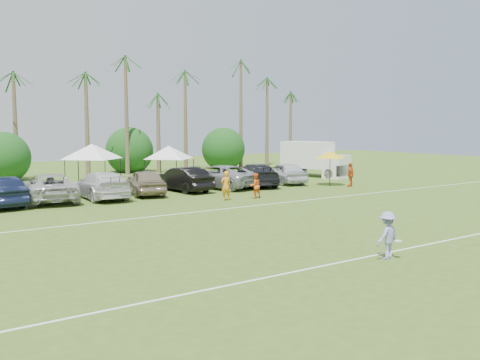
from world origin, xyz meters
TOP-DOWN VIEW (x-y plane):
  - ground at (0.00, 0.00)m, footprint 120.00×120.00m
  - field_lines at (0.00, 8.00)m, footprint 80.00×12.10m
  - palm_tree_4 at (-4.00, 38.00)m, footprint 2.40×2.40m
  - palm_tree_5 at (0.00, 38.00)m, footprint 2.40×2.40m
  - palm_tree_6 at (4.00, 38.00)m, footprint 2.40×2.40m
  - palm_tree_7 at (8.00, 38.00)m, footprint 2.40×2.40m
  - palm_tree_8 at (13.00, 38.00)m, footprint 2.40×2.40m
  - palm_tree_9 at (18.00, 38.00)m, footprint 2.40×2.40m
  - palm_tree_10 at (23.00, 38.00)m, footprint 2.40×2.40m
  - palm_tree_11 at (27.00, 38.00)m, footprint 2.40×2.40m
  - bush_tree_1 at (-6.00, 39.00)m, footprint 4.00×4.00m
  - bush_tree_2 at (6.00, 39.00)m, footprint 4.00×4.00m
  - bush_tree_3 at (16.00, 39.00)m, footprint 4.00×4.00m
  - sideline_player_a at (2.78, 16.81)m, footprint 0.70×0.49m
  - sideline_player_b at (4.87, 16.58)m, footprint 0.87×0.73m
  - sideline_player_c at (14.63, 17.61)m, footprint 1.15×0.83m
  - box_truck at (17.93, 25.18)m, footprint 3.85×6.51m
  - canopy_tent_left at (-1.85, 27.56)m, footprint 4.75×4.75m
  - canopy_tent_right at (4.11, 26.98)m, footprint 4.38×4.38m
  - market_umbrella at (13.85, 19.03)m, footprint 2.40×2.40m
  - frisbee_player at (-0.62, 1.44)m, footprint 1.15×0.75m
  - parked_car_2 at (-6.33, 22.52)m, footprint 3.81×6.57m
  - parked_car_3 at (-3.27, 22.01)m, footprint 2.67×6.04m
  - parked_car_4 at (-0.21, 22.14)m, footprint 3.02×5.36m
  - parked_car_5 at (2.85, 22.40)m, footprint 2.24×5.36m
  - parked_car_6 at (5.91, 22.52)m, footprint 4.49×6.75m
  - parked_car_7 at (8.97, 22.11)m, footprint 4.16×6.39m
  - parked_car_8 at (12.03, 22.18)m, footprint 3.34×5.42m

SIDE VIEW (x-z plane):
  - ground at x=0.00m, z-range 0.00..0.00m
  - field_lines at x=0.00m, z-range 0.00..0.01m
  - sideline_player_b at x=4.87m, z-range 0.00..1.61m
  - frisbee_player at x=-0.62m, z-range 0.00..1.67m
  - parked_car_2 at x=-6.33m, z-range 0.00..1.72m
  - parked_car_3 at x=-3.27m, z-range 0.00..1.72m
  - parked_car_4 at x=-0.21m, z-range 0.00..1.72m
  - parked_car_5 at x=2.85m, z-range 0.00..1.72m
  - parked_car_6 at x=5.91m, z-range 0.00..1.72m
  - parked_car_7 at x=8.97m, z-range 0.00..1.72m
  - parked_car_8 at x=12.03m, z-range 0.00..1.72m
  - sideline_player_c at x=14.63m, z-range 0.00..1.81m
  - sideline_player_a at x=2.78m, z-range 0.00..1.83m
  - box_truck at x=17.93m, z-range 0.11..3.27m
  - bush_tree_1 at x=-6.00m, z-range -0.20..3.80m
  - bush_tree_2 at x=6.00m, z-range -0.20..3.80m
  - bush_tree_3 at x=16.00m, z-range -0.20..3.80m
  - market_umbrella at x=13.85m, z-range 1.06..3.74m
  - canopy_tent_right at x=4.11m, z-range 1.26..4.81m
  - canopy_tent_left at x=-1.85m, z-range 1.37..5.22m
  - palm_tree_4 at x=-4.00m, z-range 3.03..11.93m
  - palm_tree_8 at x=13.00m, z-range 3.03..11.93m
  - palm_tree_5 at x=0.00m, z-range 3.40..13.30m
  - palm_tree_9 at x=18.00m, z-range 3.40..13.30m
  - palm_tree_6 at x=4.00m, z-range 3.76..14.66m
  - palm_tree_10 at x=23.00m, z-range 3.76..14.66m
  - palm_tree_7 at x=8.00m, z-range 4.11..16.01m
  - palm_tree_11 at x=27.00m, z-range 4.11..16.01m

